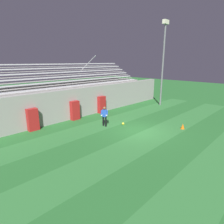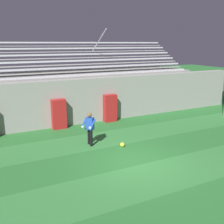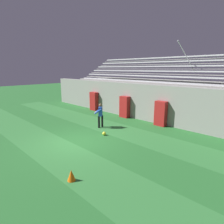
{
  "view_description": "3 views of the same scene",
  "coord_description": "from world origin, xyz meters",
  "px_view_note": "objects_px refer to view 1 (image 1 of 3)",
  "views": [
    {
      "loc": [
        -11.15,
        -8.13,
        5.25
      ],
      "look_at": [
        -1.27,
        1.55,
        1.49
      ],
      "focal_mm": 30.0,
      "sensor_mm": 36.0,
      "label": 1
    },
    {
      "loc": [
        -5.43,
        -8.71,
        4.89
      ],
      "look_at": [
        0.2,
        2.7,
        1.55
      ],
      "focal_mm": 42.0,
      "sensor_mm": 36.0,
      "label": 2
    },
    {
      "loc": [
        8.19,
        -5.54,
        3.94
      ],
      "look_at": [
        -0.28,
        3.05,
        1.15
      ],
      "focal_mm": 30.0,
      "sensor_mm": 36.0,
      "label": 3
    }
  ],
  "objects_px": {
    "padding_pillar_gate_left": "(75,110)",
    "padding_pillar_gate_right": "(102,105)",
    "padding_pillar_far_left": "(33,120)",
    "goalkeeper": "(104,115)",
    "traffic_cone": "(183,126)",
    "floodlight_pole": "(163,55)",
    "soccer_ball": "(123,124)"
  },
  "relations": [
    {
      "from": "padding_pillar_gate_right",
      "to": "traffic_cone",
      "type": "xyz_separation_m",
      "value": [
        1.25,
        -8.23,
        -0.66
      ]
    },
    {
      "from": "padding_pillar_gate_left",
      "to": "goalkeeper",
      "type": "relative_size",
      "value": 1.05
    },
    {
      "from": "padding_pillar_far_left",
      "to": "goalkeeper",
      "type": "bearing_deg",
      "value": -35.73
    },
    {
      "from": "padding_pillar_far_left",
      "to": "goalkeeper",
      "type": "height_order",
      "value": "padding_pillar_far_left"
    },
    {
      "from": "padding_pillar_far_left",
      "to": "traffic_cone",
      "type": "distance_m",
      "value": 11.85
    },
    {
      "from": "floodlight_pole",
      "to": "soccer_ball",
      "type": "height_order",
      "value": "floodlight_pole"
    },
    {
      "from": "floodlight_pole",
      "to": "soccer_ball",
      "type": "distance_m",
      "value": 10.82
    },
    {
      "from": "goalkeeper",
      "to": "soccer_ball",
      "type": "relative_size",
      "value": 7.59
    },
    {
      "from": "padding_pillar_gate_left",
      "to": "traffic_cone",
      "type": "relative_size",
      "value": 4.17
    },
    {
      "from": "soccer_ball",
      "to": "traffic_cone",
      "type": "xyz_separation_m",
      "value": [
        2.61,
        -4.05,
        0.1
      ]
    },
    {
      "from": "goalkeeper",
      "to": "padding_pillar_gate_right",
      "type": "bearing_deg",
      "value": 50.57
    },
    {
      "from": "padding_pillar_far_left",
      "to": "traffic_cone",
      "type": "xyz_separation_m",
      "value": [
        8.5,
        -8.23,
        -0.66
      ]
    },
    {
      "from": "padding_pillar_gate_right",
      "to": "goalkeeper",
      "type": "xyz_separation_m",
      "value": [
        -2.7,
        -3.28,
        0.08
      ]
    },
    {
      "from": "padding_pillar_gate_right",
      "to": "padding_pillar_far_left",
      "type": "relative_size",
      "value": 1.0
    },
    {
      "from": "padding_pillar_gate_right",
      "to": "soccer_ball",
      "type": "relative_size",
      "value": 7.95
    },
    {
      "from": "floodlight_pole",
      "to": "goalkeeper",
      "type": "distance_m",
      "value": 11.46
    },
    {
      "from": "goalkeeper",
      "to": "padding_pillar_gate_left",
      "type": "bearing_deg",
      "value": 101.12
    },
    {
      "from": "padding_pillar_gate_left",
      "to": "floodlight_pole",
      "type": "relative_size",
      "value": 0.18
    },
    {
      "from": "padding_pillar_gate_left",
      "to": "padding_pillar_gate_right",
      "type": "height_order",
      "value": "same"
    },
    {
      "from": "floodlight_pole",
      "to": "traffic_cone",
      "type": "height_order",
      "value": "floodlight_pole"
    },
    {
      "from": "goalkeeper",
      "to": "floodlight_pole",
      "type": "bearing_deg",
      "value": 4.49
    },
    {
      "from": "padding_pillar_gate_left",
      "to": "padding_pillar_gate_right",
      "type": "xyz_separation_m",
      "value": [
        3.34,
        0.0,
        0.0
      ]
    },
    {
      "from": "floodlight_pole",
      "to": "traffic_cone",
      "type": "distance_m",
      "value": 10.31
    },
    {
      "from": "padding_pillar_gate_right",
      "to": "padding_pillar_far_left",
      "type": "height_order",
      "value": "same"
    },
    {
      "from": "padding_pillar_far_left",
      "to": "padding_pillar_gate_right",
      "type": "bearing_deg",
      "value": 0.0
    },
    {
      "from": "floodlight_pole",
      "to": "goalkeeper",
      "type": "relative_size",
      "value": 5.81
    },
    {
      "from": "padding_pillar_gate_right",
      "to": "floodlight_pole",
      "type": "bearing_deg",
      "value": -18.08
    },
    {
      "from": "padding_pillar_far_left",
      "to": "soccer_ball",
      "type": "bearing_deg",
      "value": -35.34
    },
    {
      "from": "padding_pillar_far_left",
      "to": "floodlight_pole",
      "type": "height_order",
      "value": "floodlight_pole"
    },
    {
      "from": "goalkeeper",
      "to": "soccer_ball",
      "type": "height_order",
      "value": "goalkeeper"
    },
    {
      "from": "padding_pillar_far_left",
      "to": "goalkeeper",
      "type": "relative_size",
      "value": 1.05
    },
    {
      "from": "soccer_ball",
      "to": "traffic_cone",
      "type": "height_order",
      "value": "traffic_cone"
    }
  ]
}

